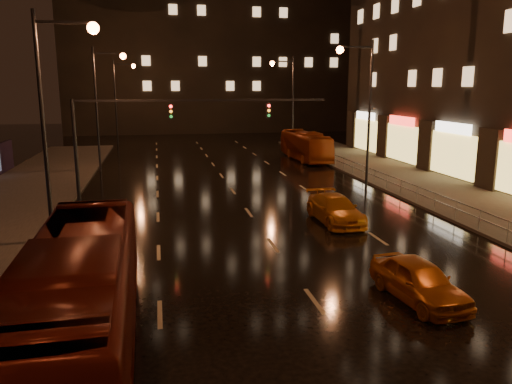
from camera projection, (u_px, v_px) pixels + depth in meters
ground at (237, 197)px, 31.75m from camera, size 140.00×140.00×0.00m
sidewalk_right at (476, 204)px, 29.50m from camera, size 7.00×70.00×0.15m
building_distant at (209, 15)px, 78.68m from camera, size 44.00×16.00×36.00m
traffic_signal at (153, 124)px, 29.81m from camera, size 15.31×0.32×6.20m
railing_right at (401, 183)px, 31.58m from camera, size 0.05×56.00×1.00m
bus_red at (79, 298)px, 12.82m from camera, size 2.93×11.44×3.17m
bus_curb at (305, 146)px, 47.66m from camera, size 2.45×9.78×2.71m
taxi_near at (419, 281)px, 16.30m from camera, size 2.06×4.23×1.39m
taxi_far at (335, 209)px, 25.80m from camera, size 2.08×4.83×1.39m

